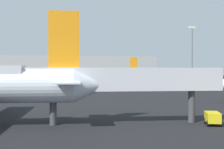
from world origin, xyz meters
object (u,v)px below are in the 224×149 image
at_px(airplane_far_left, 100,78).
at_px(jet_bridge, 104,80).
at_px(baggage_cart, 213,118).
at_px(light_mast_right, 192,52).

height_order(airplane_far_left, jet_bridge, airplane_far_left).
height_order(baggage_cart, light_mast_right, light_mast_right).
bearing_deg(light_mast_right, baggage_cart, -114.69).
relative_size(airplane_far_left, baggage_cart, 10.78).
xyz_separation_m(baggage_cart, light_mast_right, (35.40, 77.01, 11.22)).
bearing_deg(airplane_far_left, light_mast_right, -156.90).
relative_size(jet_bridge, light_mast_right, 1.07).
xyz_separation_m(jet_bridge, light_mast_right, (46.03, 74.16, 7.47)).
relative_size(baggage_cart, light_mast_right, 0.13).
bearing_deg(baggage_cart, jet_bridge, -85.61).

